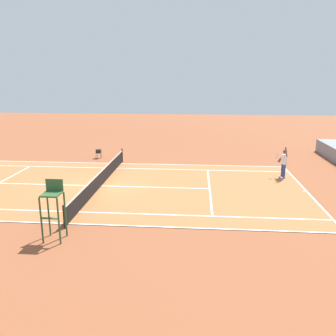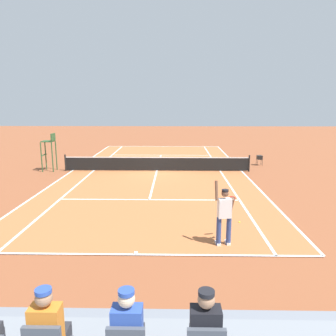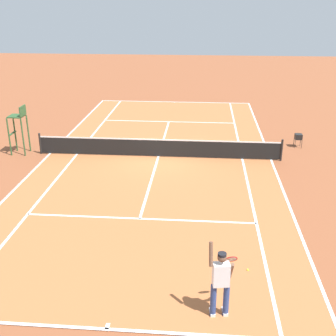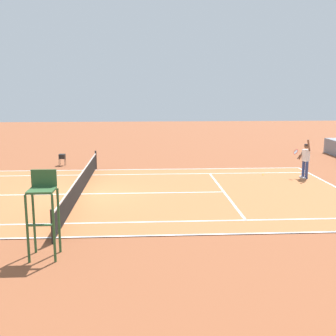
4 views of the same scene
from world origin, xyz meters
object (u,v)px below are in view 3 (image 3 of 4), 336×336
(ball_hopper, at_px, (298,136))
(tennis_ball, at_px, (248,270))
(tennis_player, at_px, (221,282))
(umpire_chair, at_px, (19,123))

(ball_hopper, bearing_deg, tennis_ball, 72.49)
(tennis_player, relative_size, tennis_ball, 30.63)
(tennis_ball, height_order, umpire_chair, umpire_chair)
(tennis_ball, distance_m, ball_hopper, 11.94)
(tennis_player, height_order, umpire_chair, umpire_chair)
(umpire_chair, xyz_separation_m, ball_hopper, (-14.07, -2.16, -0.98))
(tennis_ball, bearing_deg, tennis_player, 65.53)
(tennis_player, height_order, tennis_ball, tennis_player)
(umpire_chair, distance_m, ball_hopper, 14.27)
(tennis_player, relative_size, ball_hopper, 2.98)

